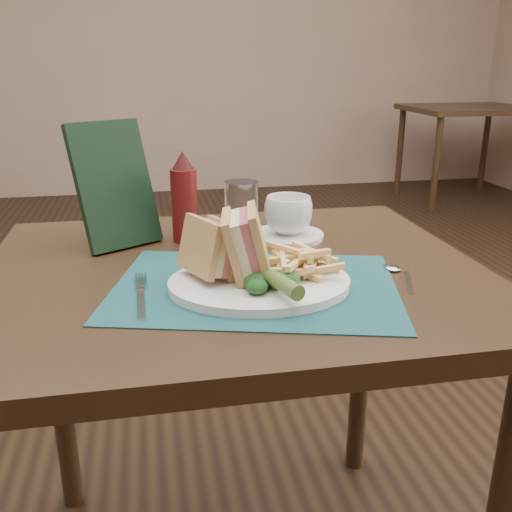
% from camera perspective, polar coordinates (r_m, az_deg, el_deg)
% --- Properties ---
extents(floor, '(7.00, 7.00, 0.00)m').
position_cam_1_polar(floor, '(1.84, -4.38, -17.85)').
color(floor, black).
rests_on(floor, ground).
extents(wall_back, '(6.00, 0.00, 6.00)m').
position_cam_1_polar(wall_back, '(5.09, -9.06, 6.43)').
color(wall_back, tan).
rests_on(wall_back, ground).
extents(table_main, '(0.90, 0.75, 0.75)m').
position_cam_1_polar(table_main, '(1.22, -1.94, -17.80)').
color(table_main, black).
rests_on(table_main, ground).
extents(table_bg_right, '(0.90, 0.75, 0.75)m').
position_cam_1_polar(table_bg_right, '(4.90, 19.94, 9.51)').
color(table_bg_right, black).
rests_on(table_bg_right, ground).
extents(placemat, '(0.54, 0.44, 0.00)m').
position_cam_1_polar(placemat, '(0.95, -0.07, -3.07)').
color(placemat, '#164448').
rests_on(placemat, table_main).
extents(plate, '(0.32, 0.26, 0.01)m').
position_cam_1_polar(plate, '(0.94, 0.35, -2.75)').
color(plate, white).
rests_on(plate, placemat).
extents(sandwich_half_a, '(0.11, 0.12, 0.10)m').
position_cam_1_polar(sandwich_half_a, '(0.93, -5.65, 0.65)').
color(sandwich_half_a, tan).
rests_on(sandwich_half_a, plate).
extents(sandwich_half_b, '(0.10, 0.13, 0.12)m').
position_cam_1_polar(sandwich_half_b, '(0.93, -2.25, 1.33)').
color(sandwich_half_b, tan).
rests_on(sandwich_half_b, plate).
extents(kale_garnish, '(0.11, 0.08, 0.03)m').
position_cam_1_polar(kale_garnish, '(0.89, 1.74, -2.63)').
color(kale_garnish, '#143815').
rests_on(kale_garnish, plate).
extents(pickle_spear, '(0.06, 0.12, 0.03)m').
position_cam_1_polar(pickle_spear, '(0.87, 2.23, -2.52)').
color(pickle_spear, '#466125').
rests_on(pickle_spear, plate).
extents(fries_pile, '(0.18, 0.20, 0.05)m').
position_cam_1_polar(fries_pile, '(0.96, 4.21, -0.26)').
color(fries_pile, '#EAC375').
rests_on(fries_pile, plate).
extents(fork, '(0.04, 0.17, 0.01)m').
position_cam_1_polar(fork, '(0.92, -11.44, -3.69)').
color(fork, silver).
rests_on(fork, placemat).
extents(spoon, '(0.08, 0.15, 0.01)m').
position_cam_1_polar(spoon, '(1.02, 14.45, -1.89)').
color(spoon, silver).
rests_on(spoon, table_main).
extents(saucer, '(0.19, 0.19, 0.01)m').
position_cam_1_polar(saucer, '(1.21, 3.21, 2.07)').
color(saucer, white).
rests_on(saucer, table_main).
extents(coffee_cup, '(0.14, 0.14, 0.08)m').
position_cam_1_polar(coffee_cup, '(1.20, 3.25, 4.12)').
color(coffee_cup, white).
rests_on(coffee_cup, saucer).
extents(drinking_glass, '(0.08, 0.08, 0.13)m').
position_cam_1_polar(drinking_glass, '(1.15, -1.47, 4.27)').
color(drinking_glass, white).
rests_on(drinking_glass, table_main).
extents(ketchup_bottle, '(0.06, 0.06, 0.19)m').
position_cam_1_polar(ketchup_bottle, '(1.17, -7.20, 5.89)').
color(ketchup_bottle, '#590F10').
rests_on(ketchup_bottle, table_main).
extents(check_presenter, '(0.18, 0.16, 0.25)m').
position_cam_1_polar(check_presenter, '(1.17, -13.97, 6.91)').
color(check_presenter, black).
rests_on(check_presenter, table_main).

